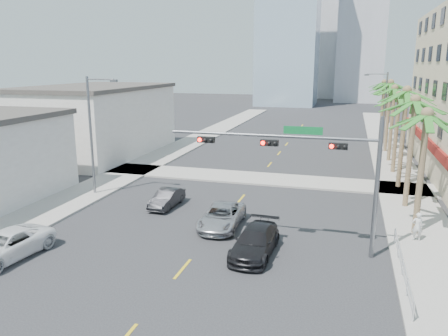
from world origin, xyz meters
name	(u,v)px	position (x,y,z in m)	size (l,w,h in m)	color
ground	(147,312)	(0.00, 0.00, 0.00)	(260.00, 260.00, 0.00)	#262628
sidewalk_right	(406,196)	(12.00, 20.00, 0.07)	(4.00, 120.00, 0.15)	gray
sidewalk_left	(124,174)	(-12.00, 20.00, 0.07)	(4.00, 120.00, 0.15)	gray
sidewalk_cross	(257,178)	(0.00, 22.00, 0.07)	(80.00, 4.00, 0.15)	gray
building_left_far	(97,122)	(-19.50, 28.00, 3.60)	(11.00, 18.00, 7.20)	beige
tower_far_left	(289,3)	(-8.00, 95.00, 24.00)	(14.00, 14.00, 48.00)	#99B2C6
tower_far_center	(320,26)	(-3.00, 125.00, 21.00)	(16.00, 16.00, 42.00)	#ADADB2
traffic_signal_mast	(313,160)	(5.78, 7.95, 5.06)	(11.12, 0.54, 7.20)	slate
palm_tree_0	(427,115)	(11.60, 12.00, 7.08)	(4.80, 4.80, 7.80)	brown
palm_tree_1	(415,102)	(11.60, 17.20, 7.43)	(4.80, 4.80, 8.16)	brown
palm_tree_2	(407,92)	(11.60, 22.40, 7.78)	(4.80, 4.80, 8.52)	brown
palm_tree_3	(399,96)	(11.60, 27.60, 7.08)	(4.80, 4.80, 7.80)	brown
palm_tree_4	(395,89)	(11.60, 32.80, 7.43)	(4.80, 4.80, 8.16)	brown
palm_tree_5	(391,83)	(11.60, 38.00, 7.78)	(4.80, 4.80, 8.52)	brown
palm_tree_6	(387,87)	(11.60, 43.20, 7.08)	(4.80, 4.80, 7.80)	brown
palm_tree_7	(384,83)	(11.60, 48.40, 7.43)	(4.80, 4.80, 8.16)	brown
streetlight_left	(93,130)	(-11.00, 14.00, 5.06)	(2.55, 0.25, 9.00)	slate
streetlight_right	(383,108)	(11.00, 38.00, 5.06)	(2.55, 0.25, 9.00)	slate
guardrail	(403,265)	(10.30, 6.00, 0.67)	(0.08, 8.08, 1.00)	silver
car_parked_far	(5,246)	(-9.25, 2.56, 0.72)	(2.39, 5.19, 1.44)	white
car_lane_left	(167,198)	(-4.61, 12.76, 0.62)	(1.31, 3.75, 1.24)	black
car_lane_center	(222,216)	(0.24, 10.05, 0.68)	(2.26, 4.90, 1.36)	#B4B3B8
car_lane_right	(255,242)	(3.07, 6.71, 0.71)	(1.99, 4.89, 1.42)	black
pedestrian	(417,226)	(11.52, 10.74, 0.97)	(0.60, 0.39, 1.64)	silver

